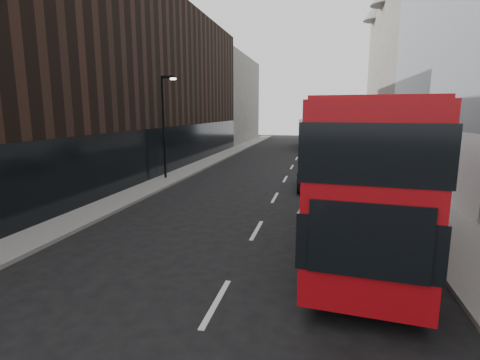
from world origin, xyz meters
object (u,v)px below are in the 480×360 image
Objects in this scene: street_lamp at (165,120)px; car_b at (340,167)px; red_bus at (369,166)px; grey_bus at (309,133)px; car_a at (311,177)px; car_c at (345,163)px.

street_lamp reaches higher than car_b.
red_bus is (12.36, -10.48, -1.34)m from street_lamp.
red_bus reaches higher than grey_bus.
red_bus is 15.17m from car_b.
street_lamp is 28.16m from grey_bus.
grey_bus is 27.80m from car_a.
street_lamp is 1.84× the size of car_b.
grey_bus is 22.31m from car_b.
street_lamp is 13.40m from car_b.
grey_bus is 3.02× the size of car_b.
car_b is at bearing 66.59° from car_a.
grey_bus reaches higher than car_a.
street_lamp is 14.57m from car_c.
grey_bus is at bearing 93.33° from car_c.
street_lamp is 0.61× the size of grey_bus.
car_a reaches higher than car_b.
car_a is 8.08m from car_c.
car_c is (12.55, 6.53, -3.48)m from street_lamp.
street_lamp is 1.61× the size of car_a.
car_a is 6.05m from car_b.
car_a is at bearing -111.37° from car_b.
red_bus is at bearing -97.29° from car_c.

